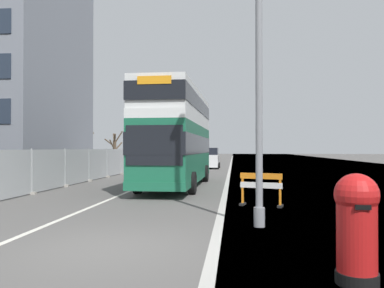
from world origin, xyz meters
The scene contains 10 objects.
ground centered at (0.55, 0.11, -0.05)m, with size 140.00×280.00×0.10m.
double_decker_bus centered at (-0.46, 12.88, 2.66)m, with size 2.88×11.40×5.00m.
lamppost_foreground centered at (3.18, 2.50, 4.35)m, with size 0.29×0.70×9.18m.
red_pillar_postbox centered at (4.36, -1.64, 0.90)m, with size 0.65×0.65×1.65m.
roadworks_barrier centered at (3.48, 6.13, 0.71)m, with size 1.53×0.85×1.15m.
construction_site_fence centered at (-6.30, 17.06, 0.97)m, with size 0.44×24.00×2.02m.
car_oncoming_near centered at (0.09, 31.71, 0.98)m, with size 2.01×4.10×2.08m.
car_receding_mid centered at (-3.92, 40.80, 1.05)m, with size 2.08×3.83×2.24m.
bare_tree_far_verge_near centered at (-16.11, 38.96, 2.35)m, with size 2.79×2.11×4.96m.
bare_tree_far_verge_mid centered at (-13.08, 42.30, 2.03)m, with size 2.54×2.22×4.31m.
Camera 1 is at (2.54, -7.72, 2.02)m, focal length 36.62 mm.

